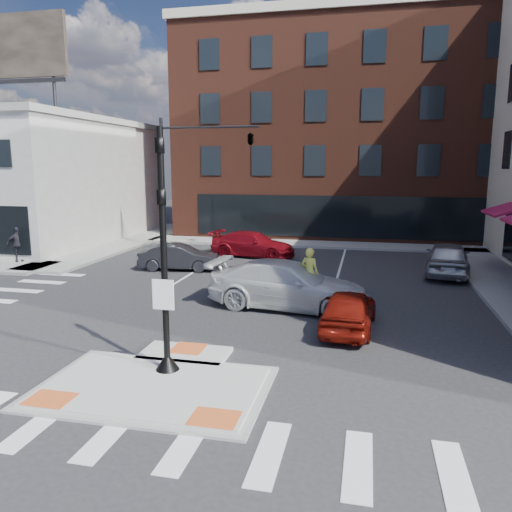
% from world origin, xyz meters
% --- Properties ---
extents(ground, '(120.00, 120.00, 0.00)m').
position_xyz_m(ground, '(0.00, 0.00, 0.00)').
color(ground, '#28282B').
rests_on(ground, ground).
extents(refuge_island, '(5.40, 4.65, 0.13)m').
position_xyz_m(refuge_island, '(0.00, -0.26, 0.05)').
color(refuge_island, gray).
rests_on(refuge_island, ground).
extents(sidewalk_nw, '(23.50, 20.50, 0.15)m').
position_xyz_m(sidewalk_nw, '(-16.76, 15.29, 0.08)').
color(sidewalk_nw, gray).
rests_on(sidewalk_nw, ground).
extents(sidewalk_n, '(26.00, 3.00, 0.15)m').
position_xyz_m(sidewalk_n, '(3.00, 22.00, 0.07)').
color(sidewalk_n, gray).
rests_on(sidewalk_n, ground).
extents(building_n, '(24.40, 18.40, 15.50)m').
position_xyz_m(building_n, '(3.00, 31.99, 7.80)').
color(building_n, '#57271B').
rests_on(building_n, ground).
extents(building_far_left, '(10.00, 12.00, 10.00)m').
position_xyz_m(building_far_left, '(-4.00, 52.00, 5.00)').
color(building_far_left, slate).
rests_on(building_far_left, ground).
extents(building_far_right, '(12.00, 12.00, 12.00)m').
position_xyz_m(building_far_right, '(9.00, 54.00, 6.00)').
color(building_far_right, brown).
rests_on(building_far_right, ground).
extents(signal_pole, '(0.60, 0.60, 5.98)m').
position_xyz_m(signal_pole, '(0.00, 0.40, 2.36)').
color(signal_pole, black).
rests_on(signal_pole, refuge_island).
extents(mast_arm_signal, '(6.10, 2.24, 8.00)m').
position_xyz_m(mast_arm_signal, '(-3.47, 18.00, 6.21)').
color(mast_arm_signal, black).
rests_on(mast_arm_signal, ground).
extents(red_sedan, '(1.84, 4.01, 1.33)m').
position_xyz_m(red_sedan, '(4.32, 4.88, 0.67)').
color(red_sedan, maroon).
rests_on(red_sedan, ground).
extents(white_pickup, '(6.14, 3.00, 1.72)m').
position_xyz_m(white_pickup, '(2.03, 7.00, 0.86)').
color(white_pickup, silver).
rests_on(white_pickup, ground).
extents(bg_car_dark, '(4.09, 1.86, 1.30)m').
position_xyz_m(bg_car_dark, '(-4.40, 12.50, 0.65)').
color(bg_car_dark, '#26262B').
rests_on(bg_car_dark, ground).
extents(bg_car_silver, '(2.58, 5.05, 1.65)m').
position_xyz_m(bg_car_silver, '(8.60, 14.18, 0.82)').
color(bg_car_silver, '#B4B6BC').
rests_on(bg_car_silver, ground).
extents(bg_car_red, '(5.19, 2.78, 1.43)m').
position_xyz_m(bg_car_red, '(-1.63, 16.96, 0.71)').
color(bg_car_red, maroon).
rests_on(bg_car_red, ground).
extents(cyclist, '(1.15, 1.92, 2.28)m').
position_xyz_m(cyclist, '(2.81, 7.00, 0.77)').
color(cyclist, '#3F3F44').
rests_on(cyclist, ground).
extents(pedestrian_b, '(1.16, 0.99, 1.86)m').
position_xyz_m(pedestrian_b, '(-13.28, 12.00, 1.08)').
color(pedestrian_b, '#302B35').
rests_on(pedestrian_b, sidewalk_nw).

